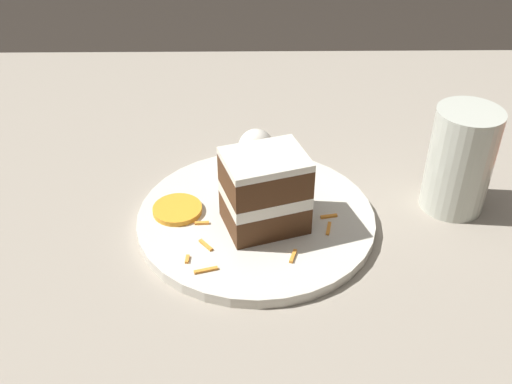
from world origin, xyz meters
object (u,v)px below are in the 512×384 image
Objects in this scene: cake_slice at (265,189)px; orange_garnish at (177,210)px; plate at (256,219)px; drinking_glass at (459,167)px; cream_dollop at (256,148)px.

cake_slice is 1.81× the size of orange_garnish.
plate is 2.15× the size of drinking_glass.
plate is at bearing -172.10° from drinking_glass.
cake_slice is at bearing -168.71° from drinking_glass.
cake_slice is at bearing -86.07° from cream_dollop.
cream_dollop is at bearing 89.19° from plate.
plate is at bearing -161.37° from cake_slice.
orange_garnish is (-0.11, 0.02, -0.04)m from cake_slice.
drinking_glass is at bearing 4.70° from orange_garnish.
drinking_glass is at bearing 7.90° from plate.
orange_garnish is at bearing -175.30° from drinking_glass.
cream_dollop is (-0.01, 0.12, -0.02)m from cake_slice.
drinking_glass reaches higher than cake_slice.
drinking_glass is at bearing -16.55° from cream_dollop.
cream_dollop is at bearing 163.45° from drinking_glass.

